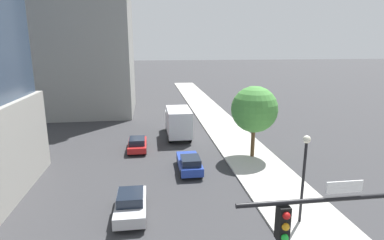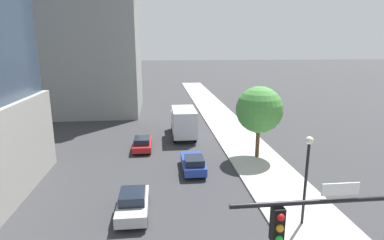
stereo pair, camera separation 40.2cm
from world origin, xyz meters
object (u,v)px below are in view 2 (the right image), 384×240
at_px(car_red, 142,143).
at_px(car_blue, 193,163).
at_px(car_silver, 133,203).
at_px(box_truck, 183,121).
at_px(construction_building, 87,28).
at_px(street_lamp, 307,167).
at_px(street_tree, 259,110).

bearing_deg(car_red, car_blue, -53.22).
bearing_deg(car_silver, box_truck, 74.76).
relative_size(construction_building, car_silver, 7.77).
distance_m(construction_building, box_truck, 22.82).
bearing_deg(box_truck, car_red, -137.71).
distance_m(street_lamp, car_silver, 10.51).
bearing_deg(car_blue, car_red, 126.78).
xyz_separation_m(car_silver, box_truck, (4.43, 16.27, 1.08)).
relative_size(car_silver, box_truck, 0.58).
distance_m(construction_building, car_blue, 30.86).
bearing_deg(construction_building, car_blue, -62.92).
height_order(street_tree, box_truck, street_tree).
bearing_deg(car_red, car_silver, -90.00).
relative_size(street_tree, car_red, 1.62).
height_order(street_tree, car_blue, street_tree).
height_order(street_lamp, street_tree, street_tree).
distance_m(street_tree, car_blue, 7.70).
relative_size(construction_building, street_lamp, 6.07).
bearing_deg(street_tree, construction_building, 129.92).
bearing_deg(construction_building, street_tree, -50.08).
bearing_deg(car_blue, box_truck, 90.00).
relative_size(construction_building, box_truck, 4.54).
bearing_deg(street_tree, car_silver, -140.47).
xyz_separation_m(street_lamp, car_blue, (-5.42, 8.55, -2.90)).
relative_size(street_tree, car_blue, 1.51).
bearing_deg(street_tree, box_truck, 129.62).
height_order(street_lamp, car_silver, street_lamp).
xyz_separation_m(street_tree, car_red, (-10.64, 3.46, -3.90)).
bearing_deg(car_blue, street_lamp, -57.60).
relative_size(car_blue, box_truck, 0.62).
bearing_deg(street_lamp, car_red, 124.25).
relative_size(car_red, car_blue, 0.93).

